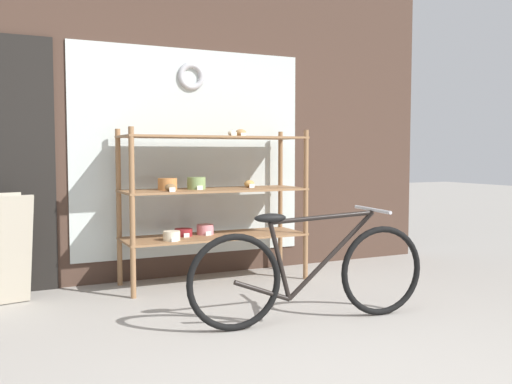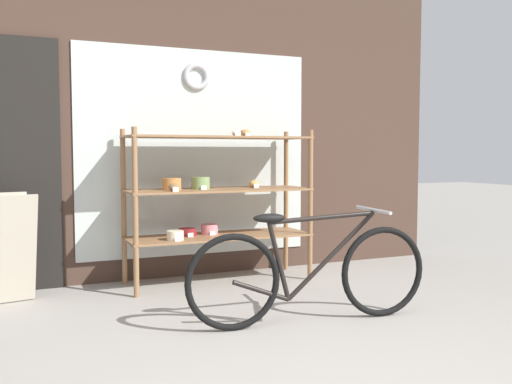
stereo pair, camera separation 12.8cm
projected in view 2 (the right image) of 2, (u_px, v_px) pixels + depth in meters
storefront_facade at (170, 75)px, 5.20m from camera, size 5.59×0.13×3.82m
display_case at (215, 193)px, 5.02m from camera, size 1.62×0.53×1.37m
bicycle at (310, 273)px, 3.83m from camera, size 1.72×0.46×0.77m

